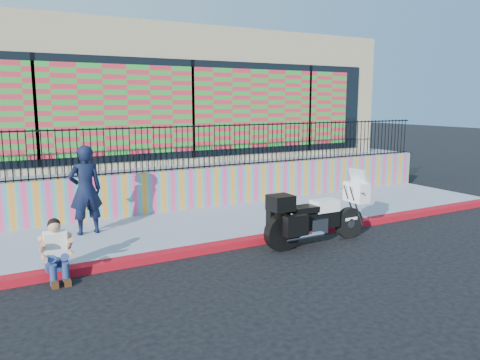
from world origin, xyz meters
TOP-DOWN VIEW (x-y plane):
  - ground at (0.00, 0.00)m, footprint 90.00×90.00m
  - red_curb at (0.00, 0.00)m, footprint 16.00×0.30m
  - sidewalk at (0.00, 1.65)m, footprint 16.00×3.00m
  - mural_wall at (0.00, 3.25)m, footprint 16.00×0.20m
  - metal_fence at (0.00, 3.25)m, footprint 15.80×0.04m
  - elevated_platform at (0.00, 8.35)m, footprint 16.00×10.00m
  - storefront_building at (0.00, 8.13)m, footprint 14.00×8.06m
  - police_motorcycle at (0.78, -0.65)m, footprint 2.53×0.84m
  - police_officer at (-3.50, 2.06)m, footprint 0.76×0.53m
  - seated_man at (-4.45, -0.18)m, footprint 0.54×0.71m

SIDE VIEW (x-z plane):
  - ground at x=0.00m, z-range 0.00..0.00m
  - red_curb at x=0.00m, z-range 0.00..0.15m
  - sidewalk at x=0.00m, z-range 0.00..0.15m
  - seated_man at x=-4.45m, z-range -0.08..0.98m
  - elevated_platform at x=0.00m, z-range 0.00..1.25m
  - police_motorcycle at x=0.78m, z-range -0.13..1.45m
  - mural_wall at x=0.00m, z-range 0.15..1.25m
  - police_officer at x=-3.50m, z-range 0.15..2.14m
  - metal_fence at x=0.00m, z-range 1.25..2.45m
  - storefront_building at x=0.00m, z-range 1.25..5.25m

